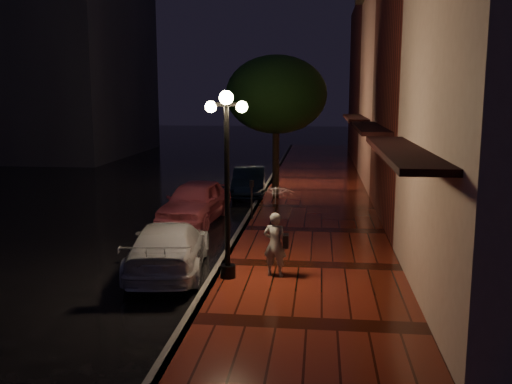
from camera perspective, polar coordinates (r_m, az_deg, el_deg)
The scene contains 14 objects.
ground at distance 18.33m, azimuth -1.39°, elevation -4.04°, with size 120.00×120.00×0.00m, color black.
sidewalk at distance 18.15m, azimuth 5.68°, elevation -3.98°, with size 4.50×60.00×0.15m, color #46160C.
curb at distance 18.31m, azimuth -1.39°, elevation -3.81°, with size 0.25×60.00×0.15m, color #595451.
storefront_mid at distance 20.18m, azimuth 19.99°, elevation 12.40°, with size 5.00×8.00×11.00m, color #511914.
storefront_far at distance 28.00m, azimuth 16.06°, elevation 9.68°, with size 5.00×8.00×9.00m, color #8C5951.
storefront_extra at distance 37.91m, azimuth 13.60°, elevation 10.48°, with size 5.00×12.00×10.00m, color #511914.
streetlamp_near at distance 12.93m, azimuth -2.92°, elevation 1.85°, with size 0.96×0.36×4.31m.
streetlamp_far at distance 26.77m, azimuth 1.97°, elevation 5.99°, with size 0.96×0.36×4.31m.
street_tree at distance 23.69m, azimuth 2.05°, elevation 9.47°, with size 4.16×4.16×5.80m.
pink_car at distance 19.71m, azimuth -6.08°, elevation -0.95°, with size 1.71×4.25×1.45m, color #C65164.
navy_car at distance 24.67m, azimuth -0.70°, elevation 1.05°, with size 1.32×3.80×1.25m, color black.
silver_car at distance 14.31m, azimuth -8.73°, elevation -5.49°, with size 1.79×4.40×1.28m, color #B8B8C1.
woman_with_umbrella at distance 13.23m, azimuth 1.94°, elevation -2.53°, with size 0.89×0.90×2.14m.
parking_meter at distance 19.39m, azimuth -0.43°, elevation -0.36°, with size 0.15×0.13×1.34m.
Camera 1 is at (2.44, -17.63, 4.39)m, focal length 40.00 mm.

